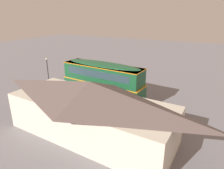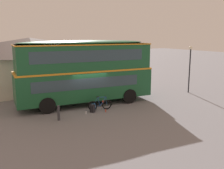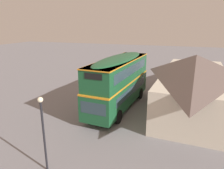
# 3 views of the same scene
# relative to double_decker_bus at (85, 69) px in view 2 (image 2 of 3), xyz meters

# --- Properties ---
(ground_plane) EXTENTS (120.00, 120.00, 0.00)m
(ground_plane) POSITION_rel_double_decker_bus_xyz_m (-0.20, -0.56, -2.64)
(ground_plane) COLOR slate
(double_decker_bus) EXTENTS (10.23, 3.31, 4.79)m
(double_decker_bus) POSITION_rel_double_decker_bus_xyz_m (0.00, 0.00, 0.00)
(double_decker_bus) COLOR black
(double_decker_bus) RESTS_ON ground
(touring_bicycle) EXTENTS (1.67, 0.57, 0.98)m
(touring_bicycle) POSITION_rel_double_decker_bus_xyz_m (0.14, -1.92, -2.27)
(touring_bicycle) COLOR black
(touring_bicycle) RESTS_ON ground
(backpack_on_ground) EXTENTS (0.35, 0.36, 0.58)m
(backpack_on_ground) POSITION_rel_double_decker_bus_xyz_m (-0.49, -2.18, -2.34)
(backpack_on_ground) COLOR black
(backpack_on_ground) RESTS_ON ground
(water_bottle_clear_plastic) EXTENTS (0.07, 0.07, 0.23)m
(water_bottle_clear_plastic) POSITION_rel_double_decker_bus_xyz_m (-1.03, -2.31, -2.54)
(water_bottle_clear_plastic) COLOR silver
(water_bottle_clear_plastic) RESTS_ON ground
(water_bottle_red_squeeze) EXTENTS (0.07, 0.07, 0.23)m
(water_bottle_red_squeeze) POSITION_rel_double_decker_bus_xyz_m (0.32, -2.58, -2.54)
(water_bottle_red_squeeze) COLOR #D84C33
(water_bottle_red_squeeze) RESTS_ON ground
(pub_building) EXTENTS (15.06, 6.65, 4.92)m
(pub_building) POSITION_rel_double_decker_bus_xyz_m (-2.52, 6.49, -0.13)
(pub_building) COLOR beige
(pub_building) RESTS_ON ground
(street_lamp) EXTENTS (0.28, 0.28, 4.18)m
(street_lamp) POSITION_rel_double_decker_bus_xyz_m (9.73, -1.02, -0.03)
(street_lamp) COLOR black
(street_lamp) RESTS_ON ground
(kerb_bollard) EXTENTS (0.16, 0.16, 0.97)m
(kerb_bollard) POSITION_rel_double_decker_bus_xyz_m (-3.00, -2.63, -2.14)
(kerb_bollard) COLOR #333338
(kerb_bollard) RESTS_ON ground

